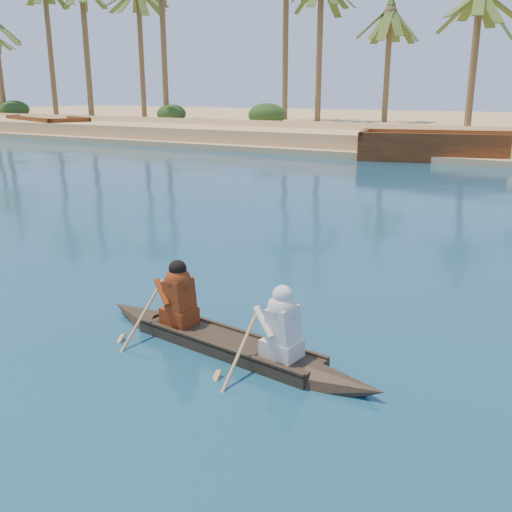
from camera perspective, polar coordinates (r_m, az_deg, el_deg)
The scene contains 7 objects.
ground at distance 16.74m, azimuth -17.33°, elevation 1.93°, with size 160.00×160.00×0.00m, color navy.
sandy_embankment at distance 59.05m, azimuth 19.09°, elevation 11.99°, with size 150.00×51.00×1.50m.
palm_grove at distance 47.57m, azimuth 16.74°, elevation 20.43°, with size 110.00×14.00×16.00m, color #446122, non-canonical shape.
shrub_cluster at distance 44.10m, azimuth 14.86°, elevation 12.09°, with size 100.00×6.00×2.40m, color #203A15, non-canonical shape.
canoe at distance 8.94m, azimuth -2.90°, elevation -7.71°, with size 5.37×1.32×1.47m.
barge_left at distance 59.32m, azimuth -20.16°, elevation 12.05°, with size 12.34×7.70×1.95m.
barge_mid at distance 35.88m, azimuth 19.82°, elevation 10.04°, with size 12.17×6.56×1.93m.
Camera 1 is at (12.18, -10.80, 3.89)m, focal length 40.00 mm.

